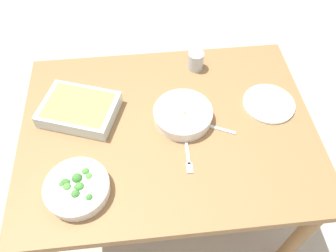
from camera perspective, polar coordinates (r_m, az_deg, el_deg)
name	(u,v)px	position (r m, az deg, el deg)	size (l,w,h in m)	color
ground_plane	(168,201)	(2.02, 0.00, -12.60)	(6.00, 6.00, 0.00)	#B2A899
dining_table	(168,138)	(1.45, 0.00, -2.12)	(1.20, 0.90, 0.74)	olive
stew_bowl	(183,114)	(1.37, 2.55, 2.01)	(0.24, 0.24, 0.06)	white
broccoli_bowl	(77,188)	(1.24, -15.17, -10.07)	(0.23, 0.23, 0.07)	white
baking_dish	(79,109)	(1.44, -14.82, 2.82)	(0.36, 0.31, 0.06)	silver
drink_cup	(196,61)	(1.58, 4.72, 10.87)	(0.07, 0.07, 0.08)	#B2BCC6
side_plate	(269,104)	(1.51, 16.73, 3.65)	(0.22, 0.22, 0.01)	white
spoon_by_stew	(209,126)	(1.38, 6.90, 0.07)	(0.17, 0.09, 0.01)	silver
spoon_by_broccoli	(89,185)	(1.26, -13.19, -9.65)	(0.16, 0.11, 0.01)	silver
fork_on_table	(188,156)	(1.29, 3.40, -5.10)	(0.02, 0.18, 0.01)	silver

